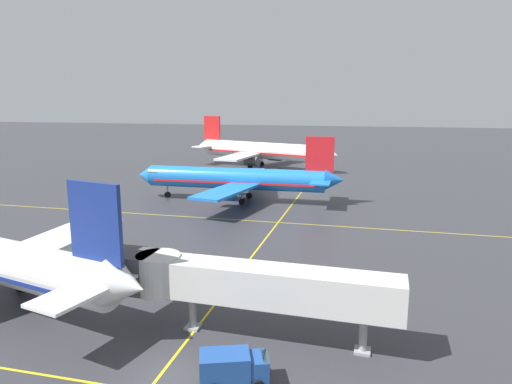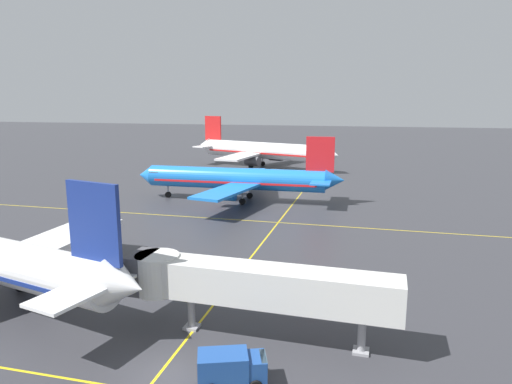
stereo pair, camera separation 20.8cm
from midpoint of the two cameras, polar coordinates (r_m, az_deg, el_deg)
name	(u,v)px [view 1 (the left image)]	position (r m, az deg, el deg)	size (l,w,h in m)	color
ground_plane	(162,373)	(31.87, -11.80, -21.13)	(600.00, 600.00, 0.00)	#333338
airliner_second_row	(238,179)	(78.50, -2.37, 1.63)	(36.31, 31.41, 11.32)	blue
airliner_third_row	(261,151)	(118.52, 0.61, 5.16)	(40.62, 34.75, 12.96)	white
taxiway_markings	(240,272)	(46.92, -2.19, -9.94)	(134.37, 87.74, 0.01)	yellow
service_truck_red_van	(234,367)	(29.64, -2.96, -20.90)	(4.49, 3.22, 2.10)	#1E4793
jet_bridge	(241,283)	(33.70, -2.11, -11.24)	(20.13, 3.62, 5.58)	silver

